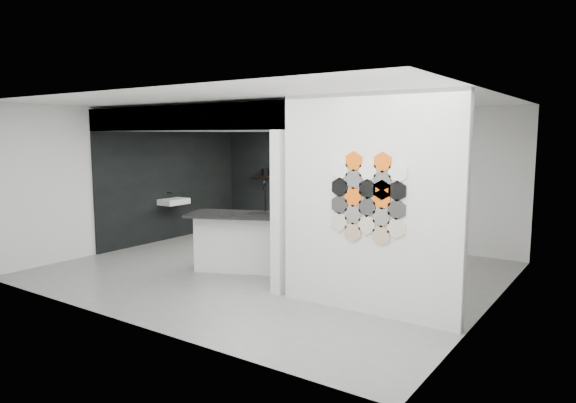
{
  "coord_description": "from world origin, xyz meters",
  "views": [
    {
      "loc": [
        5.02,
        -6.85,
        2.28
      ],
      "look_at": [
        0.1,
        0.3,
        1.15
      ],
      "focal_mm": 32.0,
      "sensor_mm": 36.0,
      "label": 1
    }
  ],
  "objects_px": {
    "partition_panel": "(368,205)",
    "kettle": "(335,176)",
    "stockpot": "(266,172)",
    "utensil_cup": "(268,174)",
    "glass_vase": "(359,178)",
    "wall_basin": "(174,202)",
    "bottle_dark": "(301,175)",
    "glass_bowl": "(359,178)",
    "kitchen_island": "(246,241)"
  },
  "relations": [
    {
      "from": "glass_bowl",
      "to": "utensil_cup",
      "type": "relative_size",
      "value": 1.71
    },
    {
      "from": "utensil_cup",
      "to": "wall_basin",
      "type": "bearing_deg",
      "value": -115.74
    },
    {
      "from": "utensil_cup",
      "to": "bottle_dark",
      "type": "bearing_deg",
      "value": 0.0
    },
    {
      "from": "kitchen_island",
      "to": "stockpot",
      "type": "xyz_separation_m",
      "value": [
        -1.92,
        3.12,
        0.9
      ]
    },
    {
      "from": "partition_panel",
      "to": "kitchen_island",
      "type": "xyz_separation_m",
      "value": [
        -2.61,
        0.75,
        -0.89
      ]
    },
    {
      "from": "kitchen_island",
      "to": "kettle",
      "type": "xyz_separation_m",
      "value": [
        -0.05,
        3.12,
        0.9
      ]
    },
    {
      "from": "wall_basin",
      "to": "stockpot",
      "type": "height_order",
      "value": "stockpot"
    },
    {
      "from": "wall_basin",
      "to": "kettle",
      "type": "xyz_separation_m",
      "value": [
        2.8,
        2.07,
        0.55
      ]
    },
    {
      "from": "partition_panel",
      "to": "stockpot",
      "type": "height_order",
      "value": "partition_panel"
    },
    {
      "from": "partition_panel",
      "to": "kitchen_island",
      "type": "relative_size",
      "value": 1.38
    },
    {
      "from": "partition_panel",
      "to": "utensil_cup",
      "type": "xyz_separation_m",
      "value": [
        -4.47,
        3.87,
        -0.03
      ]
    },
    {
      "from": "glass_bowl",
      "to": "utensil_cup",
      "type": "xyz_separation_m",
      "value": [
        -2.39,
        0.0,
        -0.01
      ]
    },
    {
      "from": "stockpot",
      "to": "bottle_dark",
      "type": "bearing_deg",
      "value": 0.0
    },
    {
      "from": "partition_panel",
      "to": "wall_basin",
      "type": "height_order",
      "value": "partition_panel"
    },
    {
      "from": "utensil_cup",
      "to": "kettle",
      "type": "bearing_deg",
      "value": 0.0
    },
    {
      "from": "kettle",
      "to": "partition_panel",
      "type": "bearing_deg",
      "value": -52.04
    },
    {
      "from": "glass_bowl",
      "to": "glass_vase",
      "type": "relative_size",
      "value": 1.24
    },
    {
      "from": "stockpot",
      "to": "utensil_cup",
      "type": "xyz_separation_m",
      "value": [
        0.06,
        0.0,
        -0.04
      ]
    },
    {
      "from": "wall_basin",
      "to": "utensil_cup",
      "type": "relative_size",
      "value": 6.5
    },
    {
      "from": "partition_panel",
      "to": "kettle",
      "type": "distance_m",
      "value": 4.69
    },
    {
      "from": "utensil_cup",
      "to": "stockpot",
      "type": "bearing_deg",
      "value": 180.0
    },
    {
      "from": "glass_vase",
      "to": "bottle_dark",
      "type": "height_order",
      "value": "bottle_dark"
    },
    {
      "from": "kettle",
      "to": "glass_vase",
      "type": "relative_size",
      "value": 1.5
    },
    {
      "from": "partition_panel",
      "to": "wall_basin",
      "type": "bearing_deg",
      "value": 161.77
    },
    {
      "from": "stockpot",
      "to": "bottle_dark",
      "type": "distance_m",
      "value": 0.99
    },
    {
      "from": "wall_basin",
      "to": "stockpot",
      "type": "xyz_separation_m",
      "value": [
        0.94,
        2.07,
        0.55
      ]
    },
    {
      "from": "glass_bowl",
      "to": "bottle_dark",
      "type": "distance_m",
      "value": 1.46
    },
    {
      "from": "partition_panel",
      "to": "kitchen_island",
      "type": "bearing_deg",
      "value": 164.03
    },
    {
      "from": "partition_panel",
      "to": "utensil_cup",
      "type": "height_order",
      "value": "partition_panel"
    },
    {
      "from": "bottle_dark",
      "to": "glass_bowl",
      "type": "bearing_deg",
      "value": 0.0
    },
    {
      "from": "stockpot",
      "to": "glass_bowl",
      "type": "distance_m",
      "value": 2.45
    },
    {
      "from": "bottle_dark",
      "to": "utensil_cup",
      "type": "distance_m",
      "value": 0.94
    },
    {
      "from": "kettle",
      "to": "utensil_cup",
      "type": "distance_m",
      "value": 1.81
    },
    {
      "from": "kettle",
      "to": "glass_bowl",
      "type": "relative_size",
      "value": 1.21
    },
    {
      "from": "partition_panel",
      "to": "bottle_dark",
      "type": "relative_size",
      "value": 20.3
    },
    {
      "from": "kitchen_island",
      "to": "bottle_dark",
      "type": "bearing_deg",
      "value": 82.97
    },
    {
      "from": "partition_panel",
      "to": "utensil_cup",
      "type": "distance_m",
      "value": 5.91
    },
    {
      "from": "partition_panel",
      "to": "kettle",
      "type": "height_order",
      "value": "partition_panel"
    },
    {
      "from": "kettle",
      "to": "wall_basin",
      "type": "bearing_deg",
      "value": -140.22
    },
    {
      "from": "bottle_dark",
      "to": "stockpot",
      "type": "bearing_deg",
      "value": 180.0
    },
    {
      "from": "kitchen_island",
      "to": "glass_vase",
      "type": "height_order",
      "value": "kitchen_island"
    },
    {
      "from": "wall_basin",
      "to": "glass_vase",
      "type": "bearing_deg",
      "value": 31.35
    },
    {
      "from": "wall_basin",
      "to": "kettle",
      "type": "height_order",
      "value": "kettle"
    },
    {
      "from": "glass_bowl",
      "to": "wall_basin",
      "type": "bearing_deg",
      "value": -148.65
    },
    {
      "from": "kettle",
      "to": "bottle_dark",
      "type": "relative_size",
      "value": 1.38
    },
    {
      "from": "kettle",
      "to": "bottle_dark",
      "type": "bearing_deg",
      "value": -176.58
    },
    {
      "from": "kitchen_island",
      "to": "glass_vase",
      "type": "relative_size",
      "value": 16.0
    },
    {
      "from": "stockpot",
      "to": "bottle_dark",
      "type": "relative_size",
      "value": 1.47
    },
    {
      "from": "wall_basin",
      "to": "kettle",
      "type": "bearing_deg",
      "value": 36.36
    },
    {
      "from": "partition_panel",
      "to": "utensil_cup",
      "type": "relative_size",
      "value": 30.33
    }
  ]
}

